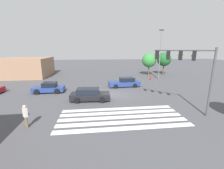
{
  "coord_description": "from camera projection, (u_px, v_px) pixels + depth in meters",
  "views": [
    {
      "loc": [
        -2.25,
        -18.78,
        5.77
      ],
      "look_at": [
        0.0,
        0.0,
        1.32
      ],
      "focal_mm": 24.0,
      "sensor_mm": 36.0,
      "label": 1
    }
  ],
  "objects": [
    {
      "name": "corner_building",
      "position": [
        26.0,
        67.0,
        32.48
      ],
      "size": [
        9.59,
        9.59,
        3.98
      ],
      "color": "#937056",
      "rests_on": "ground_plane"
    },
    {
      "name": "crosswalk_markings",
      "position": [
        121.0,
        117.0,
        13.04
      ],
      "size": [
        10.79,
        4.4,
        0.01
      ],
      "rotation": [
        0.0,
        0.0,
        1.57
      ],
      "color": "silver",
      "rests_on": "ground_plane"
    },
    {
      "name": "tree_corner_a",
      "position": [
        164.0,
        59.0,
        34.19
      ],
      "size": [
        3.11,
        3.11,
        5.09
      ],
      "color": "brown",
      "rests_on": "ground_plane"
    },
    {
      "name": "fire_hydrant",
      "position": [
        151.0,
        78.0,
        28.68
      ],
      "size": [
        0.22,
        0.22,
        0.86
      ],
      "color": "red",
      "rests_on": "ground_plane"
    },
    {
      "name": "pedestrian",
      "position": [
        25.0,
        115.0,
        11.12
      ],
      "size": [
        0.41,
        0.41,
        1.78
      ],
      "rotation": [
        0.0,
        0.0,
        0.81
      ],
      "color": "brown",
      "rests_on": "ground_plane"
    },
    {
      "name": "car_0",
      "position": [
        49.0,
        88.0,
        20.42
      ],
      "size": [
        4.14,
        2.0,
        1.42
      ],
      "rotation": [
        0.0,
        0.0,
        3.15
      ],
      "color": "navy",
      "rests_on": "ground_plane"
    },
    {
      "name": "street_light_pole_a",
      "position": [
        160.0,
        51.0,
        28.59
      ],
      "size": [
        0.8,
        0.36,
        9.38
      ],
      "color": "slate",
      "rests_on": "ground_plane"
    },
    {
      "name": "traffic_signal_mast",
      "position": [
        187.0,
        64.0,
        13.49
      ],
      "size": [
        3.78,
        3.78,
        5.93
      ],
      "rotation": [
        0.0,
        0.0,
        2.36
      ],
      "color": "#47474C",
      "rests_on": "ground_plane"
    },
    {
      "name": "car_1",
      "position": [
        125.0,
        83.0,
        23.57
      ],
      "size": [
        4.97,
        2.15,
        1.46
      ],
      "rotation": [
        0.0,
        0.0,
        3.2
      ],
      "color": "navy",
      "rests_on": "ground_plane"
    },
    {
      "name": "car_2",
      "position": [
        90.0,
        95.0,
        17.15
      ],
      "size": [
        4.55,
        2.14,
        1.44
      ],
      "rotation": [
        0.0,
        0.0,
        -0.06
      ],
      "color": "black",
      "rests_on": "ground_plane"
    },
    {
      "name": "tree_corner_b",
      "position": [
        149.0,
        60.0,
        33.39
      ],
      "size": [
        3.14,
        3.14,
        4.94
      ],
      "color": "brown",
      "rests_on": "ground_plane"
    },
    {
      "name": "ground_plane",
      "position": [
        112.0,
        94.0,
        19.73
      ],
      "size": [
        138.4,
        138.4,
        0.0
      ],
      "primitive_type": "plane",
      "color": "#47474C"
    }
  ]
}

